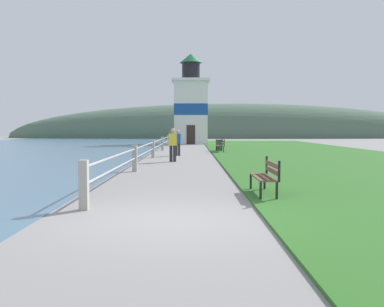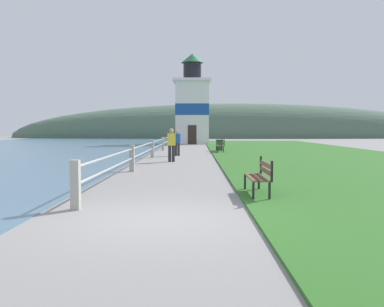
{
  "view_description": "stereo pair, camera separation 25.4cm",
  "coord_description": "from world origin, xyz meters",
  "px_view_note": "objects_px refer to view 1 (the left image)",
  "views": [
    {
      "loc": [
        0.5,
        -7.72,
        1.68
      ],
      "look_at": [
        0.55,
        15.56,
        0.3
      ],
      "focal_mm": 40.0,
      "sensor_mm": 36.0,
      "label": 1
    },
    {
      "loc": [
        0.75,
        -7.72,
        1.68
      ],
      "look_at": [
        0.55,
        15.56,
        0.3
      ],
      "focal_mm": 40.0,
      "sensor_mm": 36.0,
      "label": 2
    }
  ],
  "objects_px": {
    "park_bench_midway": "(220,145)",
    "person_by_railing": "(177,142)",
    "lighthouse": "(190,106)",
    "person_strolling": "(172,144)",
    "trash_bin": "(218,145)",
    "park_bench_near": "(266,174)"
  },
  "relations": [
    {
      "from": "park_bench_near",
      "to": "person_strolling",
      "type": "xyz_separation_m",
      "value": [
        -2.81,
        10.85,
        0.37
      ]
    },
    {
      "from": "park_bench_midway",
      "to": "person_by_railing",
      "type": "distance_m",
      "value": 4.52
    },
    {
      "from": "park_bench_midway",
      "to": "person_strolling",
      "type": "height_order",
      "value": "person_strolling"
    },
    {
      "from": "trash_bin",
      "to": "lighthouse",
      "type": "bearing_deg",
      "value": 97.94
    },
    {
      "from": "lighthouse",
      "to": "trash_bin",
      "type": "distance_m",
      "value": 15.69
    },
    {
      "from": "person_by_railing",
      "to": "trash_bin",
      "type": "distance_m",
      "value": 5.97
    },
    {
      "from": "lighthouse",
      "to": "person_strolling",
      "type": "relative_size",
      "value": 5.79
    },
    {
      "from": "person_by_railing",
      "to": "park_bench_midway",
      "type": "bearing_deg",
      "value": -24.15
    },
    {
      "from": "trash_bin",
      "to": "park_bench_midway",
      "type": "bearing_deg",
      "value": -89.21
    },
    {
      "from": "park_bench_midway",
      "to": "lighthouse",
      "type": "relative_size",
      "value": 0.18
    },
    {
      "from": "person_by_railing",
      "to": "person_strolling",
      "type": "bearing_deg",
      "value": -165.52
    },
    {
      "from": "park_bench_near",
      "to": "person_by_railing",
      "type": "xyz_separation_m",
      "value": [
        -2.72,
        15.47,
        0.32
      ]
    },
    {
      "from": "park_bench_near",
      "to": "person_by_railing",
      "type": "bearing_deg",
      "value": -80.12
    },
    {
      "from": "park_bench_near",
      "to": "park_bench_midway",
      "type": "distance_m",
      "value": 18.94
    },
    {
      "from": "park_bench_near",
      "to": "lighthouse",
      "type": "bearing_deg",
      "value": -86.94
    },
    {
      "from": "park_bench_midway",
      "to": "trash_bin",
      "type": "distance_m",
      "value": 1.76
    },
    {
      "from": "lighthouse",
      "to": "person_strolling",
      "type": "distance_m",
      "value": 25.17
    },
    {
      "from": "lighthouse",
      "to": "trash_bin",
      "type": "bearing_deg",
      "value": -82.06
    },
    {
      "from": "person_strolling",
      "to": "person_by_railing",
      "type": "distance_m",
      "value": 4.62
    },
    {
      "from": "park_bench_near",
      "to": "trash_bin",
      "type": "distance_m",
      "value": 20.69
    },
    {
      "from": "park_bench_near",
      "to": "trash_bin",
      "type": "height_order",
      "value": "park_bench_near"
    },
    {
      "from": "park_bench_midway",
      "to": "person_by_railing",
      "type": "height_order",
      "value": "person_by_railing"
    }
  ]
}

